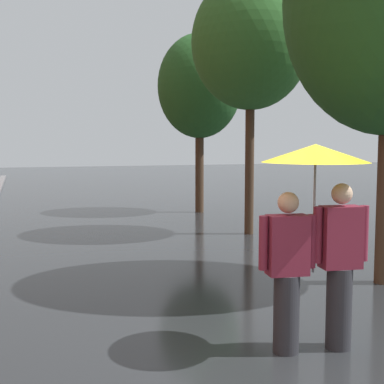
# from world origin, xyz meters

# --- Properties ---
(ground_plane) EXTENTS (80.00, 80.00, 0.00)m
(ground_plane) POSITION_xyz_m (0.00, 0.00, 0.00)
(ground_plane) COLOR #26282B
(street_tree_1) EXTENTS (2.63, 2.63, 5.77)m
(street_tree_1) POSITION_xyz_m (2.69, 6.47, 4.27)
(street_tree_1) COLOR #473323
(street_tree_1) RESTS_ON ground
(street_tree_2) EXTENTS (2.45, 2.45, 5.22)m
(street_tree_2) POSITION_xyz_m (2.80, 10.34, 3.68)
(street_tree_2) COLOR #473323
(street_tree_2) RESTS_ON ground
(couple_under_umbrella) EXTENTS (1.15, 1.07, 2.09)m
(couple_under_umbrella) POSITION_xyz_m (0.54, 0.02, 1.36)
(couple_under_umbrella) COLOR #2D2D33
(couple_under_umbrella) RESTS_ON ground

